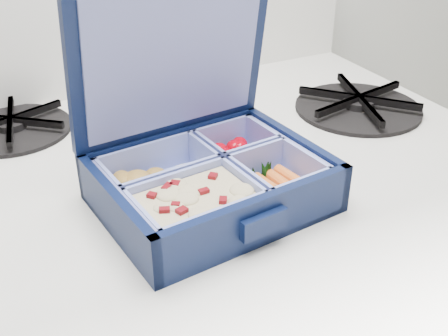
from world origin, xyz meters
TOP-DOWN VIEW (x-y plane):
  - bento_box at (0.33, 1.58)m, footprint 0.24×0.19m
  - burner_grate at (0.62, 1.69)m, footprint 0.21×0.21m
  - burner_grate_rear at (0.17, 1.84)m, footprint 0.19×0.19m
  - fork at (0.35, 1.70)m, footprint 0.08×0.19m

SIDE VIEW (x-z plane):
  - fork at x=0.35m, z-range 0.99..0.99m
  - burner_grate_rear at x=0.17m, z-range 0.99..1.01m
  - burner_grate at x=0.62m, z-range 0.99..1.01m
  - bento_box at x=0.33m, z-range 0.99..1.04m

